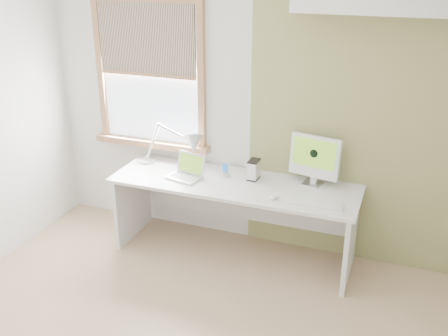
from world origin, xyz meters
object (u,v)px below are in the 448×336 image
at_px(laptop, 187,172).
at_px(imac, 315,158).
at_px(desk, 236,199).
at_px(desk_lamp, 184,145).
at_px(external_drive, 254,170).

relative_size(laptop, imac, 0.75).
distance_m(desk, desk_lamp, 0.71).
bearing_deg(external_drive, laptop, -163.65).
xyz_separation_m(desk, laptop, (-0.44, -0.10, 0.25)).
relative_size(external_drive, imac, 0.40).
bearing_deg(desk, laptop, -167.67).
height_order(desk, desk_lamp, desk_lamp).
bearing_deg(desk, imac, 13.36).
bearing_deg(desk_lamp, laptop, -60.86).
distance_m(laptop, external_drive, 0.60).
xyz_separation_m(desk, imac, (0.66, 0.16, 0.44)).
distance_m(desk_lamp, external_drive, 0.71).
distance_m(laptop, imac, 1.14).
bearing_deg(desk, external_drive, 27.98).
distance_m(desk, imac, 0.81).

